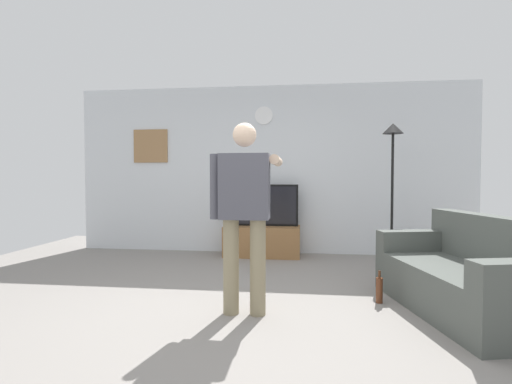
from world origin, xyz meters
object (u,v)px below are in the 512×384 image
person_standing_nearer_lamp (245,206)px  floor_lamp (393,164)px  tv_stand (262,241)px  television (262,205)px  side_couch (467,277)px  wall_clock (264,116)px  framed_picture (151,146)px  beverage_bottle (379,290)px

person_standing_nearer_lamp → floor_lamp: bearing=50.2°
tv_stand → person_standing_nearer_lamp: (0.10, -2.50, 0.73)m
television → floor_lamp: floor_lamp is taller
side_couch → television: bearing=132.5°
wall_clock → person_standing_nearer_lamp: wall_clock is taller
tv_stand → television: television is taller
tv_stand → television: bearing=90.0°
person_standing_nearer_lamp → side_couch: bearing=7.6°
tv_stand → framed_picture: framed_picture is taller
person_standing_nearer_lamp → beverage_bottle: (1.26, 0.44, -0.84)m
tv_stand → television: 0.56m
person_standing_nearer_lamp → beverage_bottle: bearing=19.4°
framed_picture → person_standing_nearer_lamp: 3.53m
floor_lamp → side_couch: size_ratio=1.06×
person_standing_nearer_lamp → side_couch: person_standing_nearer_lamp is taller
tv_stand → floor_lamp: (1.85, -0.39, 1.17)m
television → floor_lamp: bearing=-13.4°
tv_stand → person_standing_nearer_lamp: person_standing_nearer_lamp is taller
television → wall_clock: size_ratio=3.85×
side_couch → beverage_bottle: 0.77m
person_standing_nearer_lamp → side_couch: size_ratio=0.91×
tv_stand → beverage_bottle: size_ratio=3.72×
wall_clock → beverage_bottle: size_ratio=0.92×
wall_clock → person_standing_nearer_lamp: size_ratio=0.17×
tv_stand → floor_lamp: floor_lamp is taller
tv_stand → floor_lamp: bearing=-12.0°
person_standing_nearer_lamp → side_couch: (1.98, 0.27, -0.65)m
floor_lamp → beverage_bottle: bearing=-106.5°
wall_clock → floor_lamp: wall_clock is taller
tv_stand → framed_picture: bearing=171.2°
wall_clock → side_couch: wall_clock is taller
tv_stand → floor_lamp: 2.23m
side_couch → floor_lamp: bearing=97.3°
television → side_couch: bearing=-47.5°
beverage_bottle → tv_stand: bearing=123.6°
television → person_standing_nearer_lamp: bearing=-87.6°
floor_lamp → beverage_bottle: 2.15m
floor_lamp → side_couch: (0.24, -1.84, -1.09)m
television → beverage_bottle: (1.36, -2.10, -0.66)m
framed_picture → person_standing_nearer_lamp: (2.01, -2.79, -0.78)m
wall_clock → floor_lamp: (1.85, -0.68, -0.81)m
framed_picture → floor_lamp: (3.76, -0.69, -0.34)m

